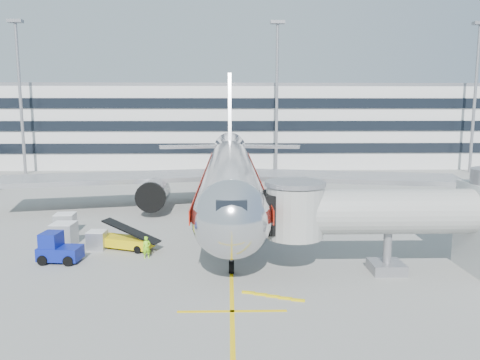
{
  "coord_description": "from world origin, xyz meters",
  "views": [
    {
      "loc": [
        -0.15,
        -38.15,
        10.91
      ],
      "look_at": [
        0.95,
        7.55,
        4.0
      ],
      "focal_mm": 35.0,
      "sensor_mm": 36.0,
      "label": 1
    }
  ],
  "objects_px": {
    "main_jet": "(230,172)",
    "cargo_container_front": "(97,240)",
    "belt_loader": "(125,241)",
    "cargo_container_left": "(65,223)",
    "cargo_container_right": "(64,234)",
    "ramp_worker": "(147,247)",
    "baggage_tug": "(57,249)"
  },
  "relations": [
    {
      "from": "cargo_container_right",
      "to": "ramp_worker",
      "type": "distance_m",
      "value": 8.02
    },
    {
      "from": "belt_loader",
      "to": "ramp_worker",
      "type": "distance_m",
      "value": 3.28
    },
    {
      "from": "main_jet",
      "to": "belt_loader",
      "type": "distance_m",
      "value": 16.61
    },
    {
      "from": "belt_loader",
      "to": "cargo_container_right",
      "type": "relative_size",
      "value": 2.58
    },
    {
      "from": "main_jet",
      "to": "cargo_container_left",
      "type": "bearing_deg",
      "value": -148.3
    },
    {
      "from": "baggage_tug",
      "to": "cargo_container_left",
      "type": "height_order",
      "value": "baggage_tug"
    },
    {
      "from": "belt_loader",
      "to": "cargo_container_right",
      "type": "distance_m",
      "value": 5.2
    },
    {
      "from": "main_jet",
      "to": "cargo_container_right",
      "type": "bearing_deg",
      "value": -136.29
    },
    {
      "from": "cargo_container_left",
      "to": "cargo_container_right",
      "type": "distance_m",
      "value": 4.01
    },
    {
      "from": "main_jet",
      "to": "cargo_container_right",
      "type": "relative_size",
      "value": 27.16
    },
    {
      "from": "main_jet",
      "to": "cargo_container_front",
      "type": "relative_size",
      "value": 34.9
    },
    {
      "from": "main_jet",
      "to": "belt_loader",
      "type": "bearing_deg",
      "value": -121.17
    },
    {
      "from": "baggage_tug",
      "to": "ramp_worker",
      "type": "height_order",
      "value": "baggage_tug"
    },
    {
      "from": "baggage_tug",
      "to": "cargo_container_right",
      "type": "height_order",
      "value": "baggage_tug"
    },
    {
      "from": "belt_loader",
      "to": "ramp_worker",
      "type": "relative_size",
      "value": 2.92
    },
    {
      "from": "cargo_container_left",
      "to": "cargo_container_front",
      "type": "xyz_separation_m",
      "value": [
        4.15,
        -4.86,
        -0.17
      ]
    },
    {
      "from": "cargo_container_left",
      "to": "cargo_container_front",
      "type": "bearing_deg",
      "value": -49.52
    },
    {
      "from": "cargo_container_left",
      "to": "cargo_container_front",
      "type": "distance_m",
      "value": 6.39
    },
    {
      "from": "cargo_container_left",
      "to": "ramp_worker",
      "type": "bearing_deg",
      "value": -40.72
    },
    {
      "from": "belt_loader",
      "to": "cargo_container_right",
      "type": "xyz_separation_m",
      "value": [
        -5.1,
        0.98,
        0.3
      ]
    },
    {
      "from": "main_jet",
      "to": "baggage_tug",
      "type": "bearing_deg",
      "value": -126.27
    },
    {
      "from": "baggage_tug",
      "to": "cargo_container_right",
      "type": "bearing_deg",
      "value": 103.26
    },
    {
      "from": "cargo_container_right",
      "to": "ramp_worker",
      "type": "height_order",
      "value": "cargo_container_right"
    },
    {
      "from": "cargo_container_right",
      "to": "cargo_container_left",
      "type": "bearing_deg",
      "value": 107.43
    },
    {
      "from": "main_jet",
      "to": "cargo_container_front",
      "type": "bearing_deg",
      "value": -127.12
    },
    {
      "from": "main_jet",
      "to": "belt_loader",
      "type": "xyz_separation_m",
      "value": [
        -8.4,
        -13.88,
        -3.59
      ]
    },
    {
      "from": "cargo_container_left",
      "to": "ramp_worker",
      "type": "xyz_separation_m",
      "value": [
        8.44,
        -7.27,
        -0.07
      ]
    },
    {
      "from": "cargo_container_left",
      "to": "main_jet",
      "type": "bearing_deg",
      "value": 31.7
    },
    {
      "from": "cargo_container_front",
      "to": "ramp_worker",
      "type": "bearing_deg",
      "value": -29.28
    },
    {
      "from": "main_jet",
      "to": "ramp_worker",
      "type": "distance_m",
      "value": 17.83
    },
    {
      "from": "main_jet",
      "to": "cargo_container_front",
      "type": "xyz_separation_m",
      "value": [
        -10.55,
        -13.94,
        -3.5
      ]
    },
    {
      "from": "baggage_tug",
      "to": "cargo_container_front",
      "type": "xyz_separation_m",
      "value": [
        1.97,
        3.12,
        -0.22
      ]
    }
  ]
}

